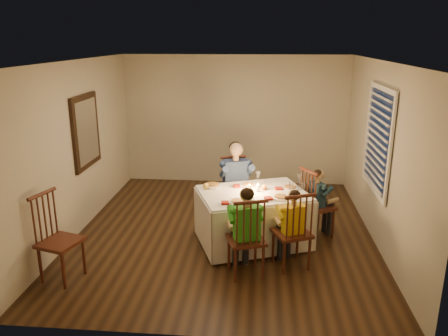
# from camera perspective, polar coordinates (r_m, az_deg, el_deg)

# --- Properties ---
(ground) EXTENTS (5.00, 5.00, 0.00)m
(ground) POSITION_cam_1_polar(r_m,az_deg,el_deg) (6.89, 0.08, -8.34)
(ground) COLOR black
(ground) RESTS_ON ground
(wall_left) EXTENTS (0.02, 5.00, 2.60)m
(wall_left) POSITION_cam_1_polar(r_m,az_deg,el_deg) (7.00, -18.60, 2.47)
(wall_left) COLOR beige
(wall_left) RESTS_ON ground
(wall_right) EXTENTS (0.02, 5.00, 2.60)m
(wall_right) POSITION_cam_1_polar(r_m,az_deg,el_deg) (6.65, 19.79, 1.62)
(wall_right) COLOR beige
(wall_right) RESTS_ON ground
(wall_back) EXTENTS (4.50, 0.02, 2.60)m
(wall_back) POSITION_cam_1_polar(r_m,az_deg,el_deg) (8.88, 1.49, 6.22)
(wall_back) COLOR beige
(wall_back) RESTS_ON ground
(ceiling) EXTENTS (5.00, 5.00, 0.00)m
(ceiling) POSITION_cam_1_polar(r_m,az_deg,el_deg) (6.25, 0.09, 13.80)
(ceiling) COLOR white
(ceiling) RESTS_ON wall_back
(dining_table) EXTENTS (1.80, 1.56, 0.76)m
(dining_table) POSITION_cam_1_polar(r_m,az_deg,el_deg) (6.35, 3.80, -5.10)
(dining_table) COLOR silver
(dining_table) RESTS_ON ground
(chair_adult) EXTENTS (0.55, 0.54, 1.08)m
(chair_adult) POSITION_cam_1_polar(r_m,az_deg,el_deg) (7.25, 1.52, -7.02)
(chair_adult) COLOR #38180F
(chair_adult) RESTS_ON ground
(chair_near_left) EXTENTS (0.55, 0.54, 1.08)m
(chair_near_left) POSITION_cam_1_polar(r_m,az_deg,el_deg) (5.78, 2.81, -13.61)
(chair_near_left) COLOR #38180F
(chair_near_left) RESTS_ON ground
(chair_near_right) EXTENTS (0.57, 0.56, 1.08)m
(chair_near_right) POSITION_cam_1_polar(r_m,az_deg,el_deg) (6.02, 8.63, -12.51)
(chair_near_right) COLOR #38180F
(chair_near_right) RESTS_ON ground
(chair_end) EXTENTS (0.59, 0.59, 1.08)m
(chair_end) POSITION_cam_1_polar(r_m,az_deg,el_deg) (6.93, 11.87, -8.59)
(chair_end) COLOR #38180F
(chair_end) RESTS_ON ground
(chair_extra) EXTENTS (0.56, 0.57, 1.13)m
(chair_extra) POSITION_cam_1_polar(r_m,az_deg,el_deg) (6.03, -20.12, -13.34)
(chair_extra) COLOR #38180F
(chair_extra) RESTS_ON ground
(adult) EXTENTS (0.63, 0.60, 1.35)m
(adult) POSITION_cam_1_polar(r_m,az_deg,el_deg) (7.25, 1.52, -7.02)
(adult) COLOR navy
(adult) RESTS_ON ground
(child_green) EXTENTS (0.51, 0.49, 1.18)m
(child_green) POSITION_cam_1_polar(r_m,az_deg,el_deg) (5.78, 2.81, -13.61)
(child_green) COLOR green
(child_green) RESTS_ON ground
(child_yellow) EXTENTS (0.46, 0.44, 1.08)m
(child_yellow) POSITION_cam_1_polar(r_m,az_deg,el_deg) (6.02, 8.63, -12.51)
(child_yellow) COLOR gold
(child_yellow) RESTS_ON ground
(child_teal) EXTENTS (0.45, 0.46, 1.06)m
(child_teal) POSITION_cam_1_polar(r_m,az_deg,el_deg) (6.93, 11.87, -8.59)
(child_teal) COLOR #1B3545
(child_teal) RESTS_ON ground
(setting_adult) EXTENTS (0.33, 0.33, 0.02)m
(setting_adult) POSITION_cam_1_polar(r_m,az_deg,el_deg) (6.52, 3.18, -2.27)
(setting_adult) COLOR white
(setting_adult) RESTS_ON dining_table
(setting_green) EXTENTS (0.33, 0.33, 0.02)m
(setting_green) POSITION_cam_1_polar(r_m,az_deg,el_deg) (5.87, 1.84, -4.44)
(setting_green) COLOR white
(setting_green) RESTS_ON dining_table
(setting_yellow) EXTENTS (0.33, 0.33, 0.02)m
(setting_yellow) POSITION_cam_1_polar(r_m,az_deg,el_deg) (6.07, 7.40, -3.83)
(setting_yellow) COLOR white
(setting_yellow) RESTS_ON dining_table
(setting_teal) EXTENTS (0.33, 0.33, 0.02)m
(setting_teal) POSITION_cam_1_polar(r_m,az_deg,el_deg) (6.48, 8.61, -2.56)
(setting_teal) COLOR white
(setting_teal) RESTS_ON dining_table
(candle_left) EXTENTS (0.06, 0.06, 0.10)m
(candle_left) POSITION_cam_1_polar(r_m,az_deg,el_deg) (6.23, 3.31, -2.79)
(candle_left) COLOR white
(candle_left) RESTS_ON dining_table
(candle_right) EXTENTS (0.06, 0.06, 0.10)m
(candle_right) POSITION_cam_1_polar(r_m,az_deg,el_deg) (6.27, 4.43, -2.68)
(candle_right) COLOR white
(candle_right) RESTS_ON dining_table
(squash) EXTENTS (0.09, 0.09, 0.09)m
(squash) POSITION_cam_1_polar(r_m,az_deg,el_deg) (6.37, -2.36, -2.37)
(squash) COLOR yellow
(squash) RESTS_ON dining_table
(orange_fruit) EXTENTS (0.08, 0.08, 0.08)m
(orange_fruit) POSITION_cam_1_polar(r_m,az_deg,el_deg) (6.36, 5.24, -2.52)
(orange_fruit) COLOR orange
(orange_fruit) RESTS_ON dining_table
(serving_bowl) EXTENTS (0.25, 0.25, 0.05)m
(serving_bowl) POSITION_cam_1_polar(r_m,az_deg,el_deg) (6.42, -1.48, -2.38)
(serving_bowl) COLOR white
(serving_bowl) RESTS_ON dining_table
(wall_mirror) EXTENTS (0.06, 0.95, 1.15)m
(wall_mirror) POSITION_cam_1_polar(r_m,az_deg,el_deg) (7.22, -17.58, 4.60)
(wall_mirror) COLOR black
(wall_mirror) RESTS_ON wall_left
(window_blinds) EXTENTS (0.07, 1.34, 1.54)m
(window_blinds) POSITION_cam_1_polar(r_m,az_deg,el_deg) (6.69, 19.39, 3.51)
(window_blinds) COLOR black
(window_blinds) RESTS_ON wall_right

